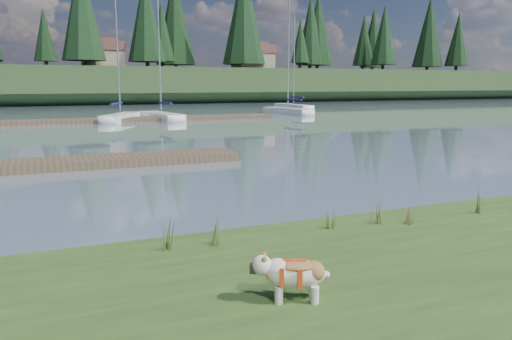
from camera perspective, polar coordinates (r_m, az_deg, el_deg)
name	(u,v)px	position (r m, az deg, el deg)	size (l,w,h in m)	color
ground	(86,123)	(39.95, -18.88, 5.12)	(200.00, 200.00, 0.00)	#798FA4
ridge	(62,86)	(82.79, -21.30, 8.92)	(200.00, 20.00, 5.00)	#203419
bulldog	(294,272)	(6.19, 4.36, -11.56)	(0.96, 0.64, 0.57)	silver
dock_near	(13,166)	(18.98, -26.04, 0.36)	(16.00, 2.00, 0.30)	#4C3D2C
dock_far	(113,120)	(40.14, -16.03, 5.51)	(26.00, 2.20, 0.30)	#4C3D2C
sailboat_bg_2	(123,116)	(41.70, -14.96, 5.96)	(4.31, 6.79, 10.51)	white
sailboat_bg_3	(158,115)	(42.35, -11.09, 6.15)	(2.56, 7.67, 11.13)	white
sailboat_bg_4	(284,110)	(49.31, 3.22, 6.83)	(2.58, 7.50, 10.93)	white
sailboat_bg_5	(291,106)	(57.97, 3.98, 7.27)	(1.88, 7.35, 10.48)	white
weed_0	(218,228)	(8.21, -4.39, -6.66)	(0.17, 0.14, 0.66)	#475B23
weed_1	(331,217)	(9.19, 8.60, -5.39)	(0.17, 0.14, 0.50)	#475B23
weed_2	(375,211)	(9.65, 13.47, -4.54)	(0.17, 0.14, 0.61)	#475B23
weed_3	(166,235)	(8.04, -10.21, -7.33)	(0.17, 0.14, 0.61)	#475B23
weed_4	(410,216)	(9.85, 17.21, -5.01)	(0.17, 0.14, 0.37)	#475B23
weed_5	(477,203)	(11.03, 23.93, -3.46)	(0.17, 0.14, 0.54)	#475B23
mud_lip	(228,246)	(9.11, -3.18, -8.63)	(60.00, 0.50, 0.14)	#33281C
conifer_4	(82,9)	(76.64, -19.29, 16.97)	(6.16, 6.16, 15.10)	#382619
conifer_5	(162,32)	(82.10, -10.72, 15.24)	(3.96, 3.96, 10.35)	#382619
conifer_6	(244,14)	(84.38, -1.42, 17.42)	(7.04, 7.04, 17.00)	#382619
conifer_7	(310,31)	(92.85, 6.24, 15.56)	(5.28, 5.28, 13.20)	#382619
conifer_8	(384,35)	(96.52, 14.42, 14.69)	(4.62, 4.62, 11.77)	#382619
conifer_9	(429,32)	(107.17, 19.16, 14.68)	(5.94, 5.94, 14.62)	#382619
house_1	(102,54)	(81.34, -17.15, 12.55)	(6.30, 5.30, 4.65)	gray
house_2	(253,57)	(85.45, -0.37, 12.83)	(6.30, 5.30, 4.65)	gray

